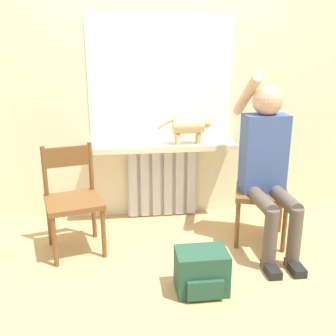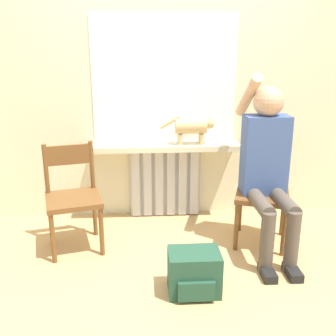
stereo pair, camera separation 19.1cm
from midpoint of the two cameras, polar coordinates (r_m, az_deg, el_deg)
ground_plane at (r=2.80m, az=2.99°, el=-16.33°), size 12.00×12.00×0.00m
wall_with_window at (r=3.56m, az=1.01°, el=14.06°), size 7.00×0.06×2.70m
radiator at (r=3.68m, az=1.03°, el=-2.01°), size 0.65×0.08×0.67m
windowsill at (r=3.51m, az=1.16°, el=3.11°), size 1.32×0.25×0.05m
window_glass at (r=3.53m, az=1.05°, el=12.69°), size 1.27×0.01×1.10m
chair_left at (r=3.14m, az=-11.99°, el=-3.98°), size 0.50×0.50×0.82m
chair_right at (r=3.28m, az=15.21°, el=-3.31°), size 0.52×0.52×0.82m
person at (r=3.09m, az=16.04°, el=0.70°), size 0.36×1.02×1.37m
cat at (r=3.48m, az=5.16°, el=6.00°), size 0.49×0.14×0.26m
backpack at (r=2.65m, az=5.95°, el=-14.89°), size 0.34×0.27×0.29m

